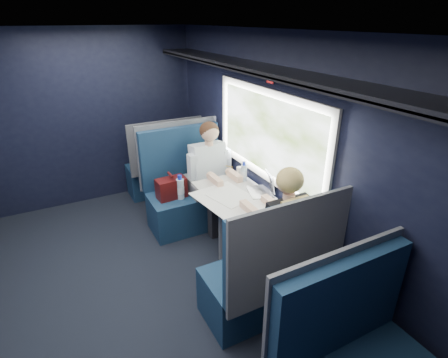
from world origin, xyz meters
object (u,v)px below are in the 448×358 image
seat_bay_near (187,192)px  seat_bay_far (267,277)px  table (235,202)px  cup (239,171)px  seat_row_front (164,167)px  bottle_small (244,172)px  laptop (264,186)px  man (212,172)px  woman (282,228)px

seat_bay_near → seat_bay_far: 1.75m
seat_bay_far → table: bearing=78.2°
cup → seat_row_front: bearing=109.5°
bottle_small → cup: bottle_small is taller
seat_row_front → laptop: size_ratio=3.28×
man → cup: man is taller
seat_row_front → woman: (0.25, -2.50, 0.32)m
seat_bay_near → bottle_small: 0.86m
laptop → bottle_small: bearing=98.2°
man → seat_bay_near: bearing=146.7°
table → seat_bay_near: size_ratio=0.79×
table → seat_row_front: (-0.18, 1.80, -0.25)m
table → seat_bay_far: (-0.18, -0.87, -0.25)m
seat_bay_far → man: bearing=81.0°
seat_bay_near → bottle_small: (0.45, -0.60, 0.42)m
seat_bay_near → seat_row_front: size_ratio=1.09×
table → seat_bay_far: seat_bay_far is taller
seat_bay_far → cup: (0.48, 1.31, 0.37)m
bottle_small → cup: (0.04, 0.17, -0.06)m
table → laptop: laptop is taller
table → seat_row_front: 1.82m
seat_bay_near → seat_bay_far: bearing=-89.6°
table → seat_bay_near: bearing=102.5°
table → bottle_small: size_ratio=4.48×
woman → laptop: 0.69m
seat_bay_near → woman: 1.63m
seat_bay_far → laptop: 1.02m
woman → laptop: (0.23, 0.64, 0.07)m
seat_row_front → cup: 1.49m
woman → cup: bearing=78.7°
seat_bay_far → man: 1.62m
seat_bay_far → woman: 0.43m
seat_row_front → man: (0.25, -1.10, 0.31)m
man → laptop: man is taller
table → bottle_small: 0.41m
table → bottle_small: bottle_small is taller
seat_bay_near → man: 0.43m
woman → cup: (0.23, 1.15, 0.05)m
seat_row_front → cup: bearing=-70.5°
seat_row_front → man: man is taller
seat_bay_near → laptop: seat_bay_near is taller
seat_bay_near → woman: bearing=-80.6°
table → cup: size_ratio=11.57×
cup → man: bearing=131.6°
table → cup: (0.30, 0.44, 0.12)m
cup → woman: bearing=-101.3°
laptop → table: bearing=167.8°
seat_bay_far → cup: 1.45m
seat_bay_far → man: (0.25, 1.57, 0.30)m
seat_row_front → seat_bay_far: bearing=-90.0°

